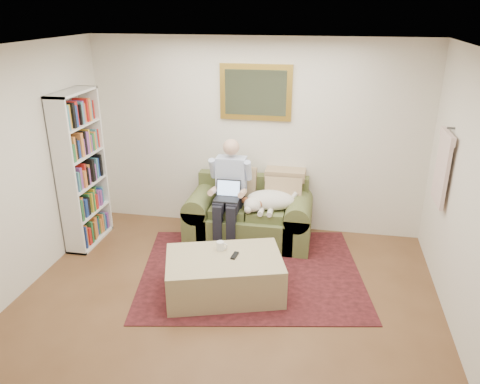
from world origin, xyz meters
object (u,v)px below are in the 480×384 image
(seated_man, at_px, (229,194))
(coffee_mug, at_px, (220,246))
(sleeping_dog, at_px, (271,200))
(bookshelf, at_px, (81,170))
(sofa, at_px, (249,220))
(laptop, at_px, (228,194))
(ottoman, at_px, (224,276))

(seated_man, relative_size, coffee_mug, 13.74)
(sleeping_dog, height_order, bookshelf, bookshelf)
(sofa, distance_m, coffee_mug, 1.20)
(laptop, relative_size, bookshelf, 0.16)
(sofa, relative_size, seated_man, 1.19)
(seated_man, distance_m, ottoman, 1.28)
(coffee_mug, bearing_deg, seated_man, 96.82)
(sofa, relative_size, ottoman, 1.33)
(coffee_mug, bearing_deg, sofa, 83.99)
(sofa, bearing_deg, coffee_mug, -96.01)
(seated_man, relative_size, ottoman, 1.12)
(coffee_mug, xyz_separation_m, bookshelf, (-1.97, 0.72, 0.50))
(seated_man, distance_m, laptop, 0.07)
(sofa, xyz_separation_m, ottoman, (-0.05, -1.33, -0.06))
(seated_man, xyz_separation_m, ottoman, (0.20, -1.18, -0.46))
(seated_man, bearing_deg, sleeping_dog, 7.13)
(sofa, xyz_separation_m, bookshelf, (-2.09, -0.45, 0.72))
(sofa, bearing_deg, sleeping_dog, -15.74)
(laptop, xyz_separation_m, ottoman, (0.20, -1.11, -0.50))
(sofa, distance_m, bookshelf, 2.26)
(laptop, bearing_deg, bookshelf, -172.62)
(seated_man, height_order, laptop, seated_man)
(bookshelf, bearing_deg, ottoman, -23.12)
(sleeping_dog, bearing_deg, laptop, -166.36)
(sofa, bearing_deg, bookshelf, -167.80)
(ottoman, xyz_separation_m, bookshelf, (-2.05, 0.87, 0.78))
(sofa, bearing_deg, laptop, -138.98)
(coffee_mug, bearing_deg, ottoman, -63.90)
(seated_man, height_order, coffee_mug, seated_man)
(laptop, xyz_separation_m, sleeping_dog, (0.54, 0.13, -0.10))
(sofa, xyz_separation_m, sleeping_dog, (0.29, -0.08, 0.34))
(laptop, distance_m, sleeping_dog, 0.56)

